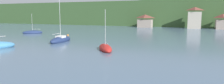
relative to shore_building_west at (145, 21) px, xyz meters
name	(u,v)px	position (x,y,z in m)	size (l,w,h in m)	color
wooded_hillside	(216,15)	(34.93, 49.42, 2.55)	(352.00, 76.20, 30.45)	#38562D
shore_building_west	(145,21)	(0.00, 0.00, 0.00)	(6.87, 5.07, 6.11)	gray
shore_building_westcentral	(194,18)	(21.78, -0.31, 1.55)	(5.67, 4.42, 9.36)	#BCB29E
shore_building_central	(222,22)	(32.67, 0.19, 0.14)	(5.20, 5.47, 6.41)	gray
sailboat_far_0	(33,32)	(-27.50, -44.00, -2.68)	(5.76, 5.58, 6.81)	navy
sailboat_far_1	(61,40)	(-6.76, -57.20, -2.55)	(3.04, 7.76, 10.86)	navy
sailboat_mid_3	(105,48)	(6.94, -62.99, -2.68)	(5.21, 6.52, 7.47)	red
mooring_buoy_near	(68,35)	(-13.25, -44.80, -2.99)	(0.57, 0.57, 0.57)	orange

